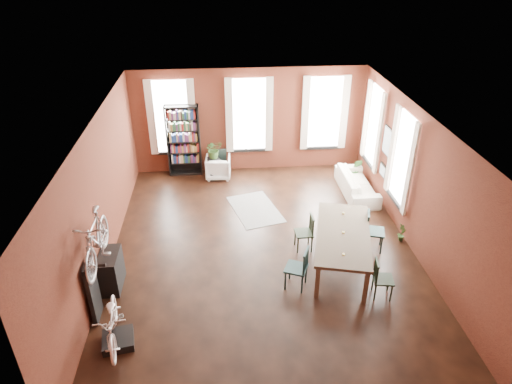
{
  "coord_description": "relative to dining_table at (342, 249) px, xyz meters",
  "views": [
    {
      "loc": [
        -0.91,
        -8.6,
        6.43
      ],
      "look_at": [
        -0.12,
        0.6,
        1.29
      ],
      "focal_mm": 32.0,
      "sensor_mm": 36.0,
      "label": 1
    }
  ],
  "objects": [
    {
      "name": "dining_chair_d",
      "position": [
        0.92,
        0.55,
        0.05
      ],
      "size": [
        0.55,
        0.55,
        0.95
      ],
      "primitive_type": "cube",
      "rotation": [
        0.0,
        0.0,
        1.28
      ],
      "color": "#163130",
      "rests_on": "ground"
    },
    {
      "name": "bike_trainer",
      "position": [
        -4.56,
        -1.91,
        -0.35
      ],
      "size": [
        0.63,
        0.63,
        0.16
      ],
      "primitive_type": "cube",
      "rotation": [
        0.0,
        0.0,
        0.18
      ],
      "color": "black",
      "rests_on": "ground"
    },
    {
      "name": "room",
      "position": [
        -1.43,
        1.22,
        1.71
      ],
      "size": [
        9.0,
        9.04,
        3.22
      ],
      "color": "black",
      "rests_on": "ground"
    },
    {
      "name": "plant_small",
      "position": [
        1.7,
        0.79,
        -0.34
      ],
      "size": [
        0.51,
        0.49,
        0.17
      ],
      "primitive_type": "imported",
      "rotation": [
        0.0,
        0.0,
        0.85
      ],
      "color": "#325C24",
      "rests_on": "ground"
    },
    {
      "name": "plant_on_stand",
      "position": [
        -2.77,
        4.55,
        0.46
      ],
      "size": [
        0.67,
        0.7,
        0.43
      ],
      "primitive_type": "imported",
      "rotation": [
        0.0,
        0.0,
        0.37
      ],
      "color": "#305020",
      "rests_on": "plant_stand"
    },
    {
      "name": "dining_chair_a",
      "position": [
        -1.12,
        -0.63,
        0.05
      ],
      "size": [
        0.58,
        0.58,
        0.95
      ],
      "primitive_type": "cube",
      "rotation": [
        0.0,
        0.0,
        -1.99
      ],
      "color": "#1A3739",
      "rests_on": "ground"
    },
    {
      "name": "dining_chair_b",
      "position": [
        -0.72,
        0.68,
        0.01
      ],
      "size": [
        0.42,
        0.42,
        0.88
      ],
      "primitive_type": "cube",
      "rotation": [
        0.0,
        0.0,
        -1.53
      ],
      "color": "black",
      "rests_on": "ground"
    },
    {
      "name": "bike_wall_rack",
      "position": [
        -5.07,
        -1.19,
        0.22
      ],
      "size": [
        0.16,
        0.6,
        1.3
      ],
      "primitive_type": "cube",
      "color": "black",
      "rests_on": "ground"
    },
    {
      "name": "bookshelf",
      "position": [
        -3.67,
        4.91,
        0.67
      ],
      "size": [
        1.0,
        0.32,
        2.2
      ],
      "primitive_type": "cube",
      "color": "black",
      "rests_on": "ground"
    },
    {
      "name": "dining_table",
      "position": [
        0.0,
        0.0,
        0.0
      ],
      "size": [
        1.71,
        2.7,
        0.85
      ],
      "primitive_type": "cube",
      "rotation": [
        0.0,
        0.0,
        -0.25
      ],
      "color": "#493B2B",
      "rests_on": "ground"
    },
    {
      "name": "console_table",
      "position": [
        -4.95,
        -0.29,
        -0.03
      ],
      "size": [
        0.4,
        0.8,
        0.8
      ],
      "primitive_type": "cube",
      "color": "black",
      "rests_on": "ground"
    },
    {
      "name": "dining_chair_c",
      "position": [
        0.59,
        -1.07,
        0.0
      ],
      "size": [
        0.45,
        0.45,
        0.85
      ],
      "primitive_type": "cube",
      "rotation": [
        0.0,
        0.0,
        1.41
      ],
      "color": "black",
      "rests_on": "ground"
    },
    {
      "name": "striped_rug",
      "position": [
        -1.7,
        2.55,
        -0.42
      ],
      "size": [
        1.53,
        2.0,
        0.01
      ],
      "primitive_type": "cube",
      "rotation": [
        0.0,
        0.0,
        0.27
      ],
      "color": "black",
      "rests_on": "ground"
    },
    {
      "name": "plant_by_sofa",
      "position": [
        1.47,
        4.08,
        -0.28
      ],
      "size": [
        0.56,
        0.75,
        0.3
      ],
      "primitive_type": "imported",
      "rotation": [
        0.0,
        0.0,
        -0.31
      ],
      "color": "#2D6026",
      "rests_on": "ground"
    },
    {
      "name": "bicycle_hung",
      "position": [
        -4.82,
        -1.19,
        1.71
      ],
      "size": [
        0.47,
        1.0,
        1.66
      ],
      "primitive_type": "imported",
      "color": "#A5A8AD",
      "rests_on": "bike_wall_rack"
    },
    {
      "name": "white_armchair",
      "position": [
        -2.67,
        4.56,
        -0.05
      ],
      "size": [
        0.77,
        0.72,
        0.75
      ],
      "primitive_type": "imported",
      "rotation": [
        0.0,
        0.0,
        3.08
      ],
      "color": "white",
      "rests_on": "ground"
    },
    {
      "name": "bicycle_floor",
      "position": [
        -4.58,
        -1.94,
        0.49
      ],
      "size": [
        0.66,
        0.88,
        1.52
      ],
      "primitive_type": "imported",
      "rotation": [
        0.0,
        0.0,
        0.17
      ],
      "color": "white",
      "rests_on": "bike_trainer"
    },
    {
      "name": "plant_stand",
      "position": [
        -2.79,
        4.5,
        -0.09
      ],
      "size": [
        0.41,
        0.41,
        0.67
      ],
      "primitive_type": "cube",
      "rotation": [
        0.0,
        0.0,
        0.26
      ],
      "color": "black",
      "rests_on": "ground"
    },
    {
      "name": "cream_sofa",
      "position": [
        1.28,
        3.21,
        -0.02
      ],
      "size": [
        0.61,
        2.08,
        0.81
      ],
      "primitive_type": "imported",
      "rotation": [
        0.0,
        0.0,
        1.57
      ],
      "color": "beige",
      "rests_on": "ground"
    }
  ]
}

